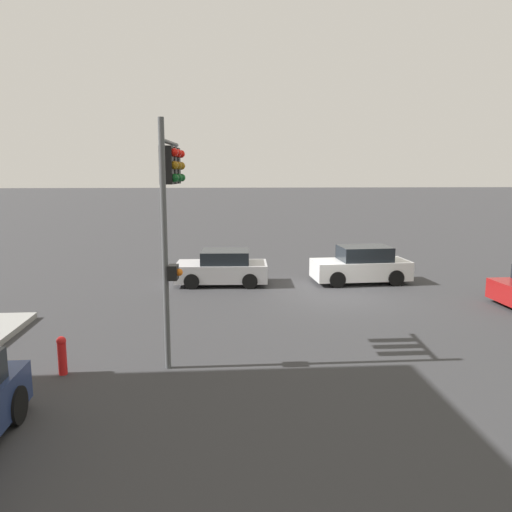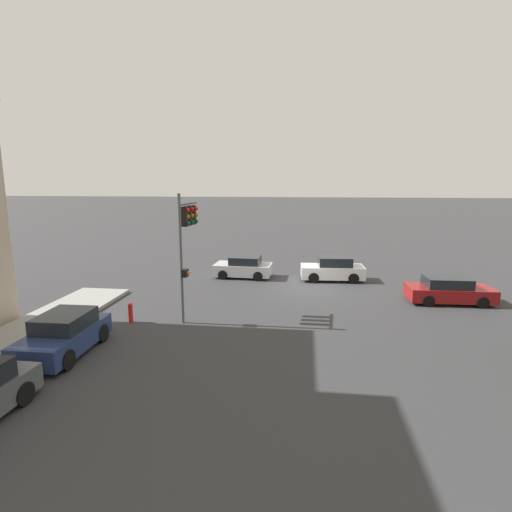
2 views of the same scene
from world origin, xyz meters
TOP-DOWN VIEW (x-y plane):
  - ground_plane at (0.00, 0.00)m, footprint 300.00×300.00m
  - traffic_signal at (5.76, 6.08)m, footprint 0.53×2.28m
  - crossing_car_0 at (-1.47, -2.26)m, footprint 4.15×2.04m
  - crossing_car_1 at (4.48, -2.41)m, footprint 3.90×2.18m
  - crossing_car_2 at (-7.30, 2.00)m, footprint 4.37×2.02m
  - parked_car_0 at (9.28, 10.56)m, footprint 2.01×4.04m
  - fire_hydrant at (8.27, 7.01)m, footprint 0.22×0.22m

SIDE VIEW (x-z plane):
  - ground_plane at x=0.00m, z-range 0.00..0.00m
  - fire_hydrant at x=8.27m, z-range 0.03..0.95m
  - crossing_car_2 at x=-7.30m, z-range -0.04..1.36m
  - crossing_car_1 at x=4.48m, z-range -0.04..1.41m
  - parked_car_0 at x=9.28m, z-range -0.04..1.49m
  - crossing_car_0 at x=-1.47m, z-range -0.05..1.53m
  - traffic_signal at x=5.76m, z-range 1.29..7.18m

